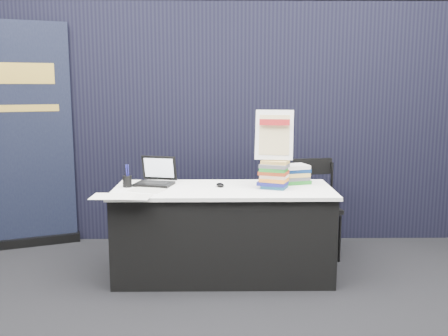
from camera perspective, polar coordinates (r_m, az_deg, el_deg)
floor at (r=3.82m, az=-0.02°, el=-15.08°), size 8.00×8.00×0.00m
wall_back at (r=7.48m, az=-0.38°, el=10.65°), size 8.00×0.02×3.50m
drape_partition at (r=5.09m, az=-0.23°, el=5.07°), size 6.00×0.08×2.40m
display_table at (r=4.20m, az=-0.11°, el=-7.29°), size 1.80×0.75×0.75m
laptop at (r=4.30m, az=-7.94°, el=-1.12°), size 0.35×0.31×0.24m
mouse at (r=4.16m, az=-0.45°, el=-1.94°), size 0.09×0.11×0.03m
brochure_left at (r=3.89m, az=-12.55°, el=-3.18°), size 0.33×0.24×0.00m
brochure_mid at (r=3.84m, az=-10.44°, el=-3.27°), size 0.30×0.23×0.00m
brochure_right at (r=4.08m, az=-8.71°, el=-2.50°), size 0.32×0.28×0.00m
pen_cup at (r=4.22m, az=-11.00°, el=-1.51°), size 0.08×0.08×0.10m
book_stack_tall at (r=4.10m, az=5.74°, el=-0.73°), size 0.26×0.23×0.23m
book_stack_short at (r=4.33m, az=8.07°, el=-0.69°), size 0.27×0.24×0.16m
info_sign at (r=4.09m, az=5.76°, el=3.73°), size 0.32×0.17×0.42m
pullup_banner at (r=5.23m, az=-21.66°, el=2.01°), size 0.90×0.43×2.19m
stacking_chair at (r=4.77m, az=10.29°, el=-3.91°), size 0.46×0.47×0.90m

